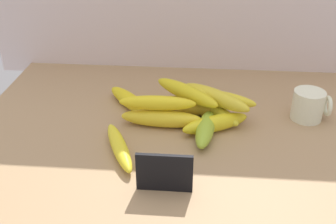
{
  "coord_description": "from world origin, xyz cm",
  "views": [
    {
      "loc": [
        0.56,
        -82.87,
        56.25
      ],
      "look_at": [
        -6.31,
        0.45,
        8.0
      ],
      "focal_mm": 43.47,
      "sensor_mm": 36.0,
      "label": 1
    }
  ],
  "objects_px": {
    "banana_2": "(162,118)",
    "banana_6": "(188,106)",
    "banana_10": "(216,97)",
    "coffee_mug": "(309,105)",
    "banana_0": "(131,101)",
    "banana_8": "(216,97)",
    "banana_9": "(157,103)",
    "banana_5": "(215,123)",
    "banana_4": "(216,111)",
    "banana_1": "(119,147)",
    "banana_7": "(186,92)",
    "banana_3": "(206,129)",
    "chalkboard_sign": "(164,174)"
  },
  "relations": [
    {
      "from": "coffee_mug",
      "to": "banana_9",
      "type": "distance_m",
      "value": 0.38
    },
    {
      "from": "banana_8",
      "to": "banana_3",
      "type": "bearing_deg",
      "value": -105.03
    },
    {
      "from": "banana_8",
      "to": "banana_9",
      "type": "distance_m",
      "value": 0.15
    },
    {
      "from": "banana_2",
      "to": "banana_4",
      "type": "relative_size",
      "value": 1.24
    },
    {
      "from": "chalkboard_sign",
      "to": "coffee_mug",
      "type": "bearing_deg",
      "value": 41.93
    },
    {
      "from": "banana_3",
      "to": "banana_10",
      "type": "relative_size",
      "value": 0.78
    },
    {
      "from": "coffee_mug",
      "to": "banana_3",
      "type": "distance_m",
      "value": 0.28
    },
    {
      "from": "coffee_mug",
      "to": "banana_0",
      "type": "height_order",
      "value": "coffee_mug"
    },
    {
      "from": "banana_9",
      "to": "banana_5",
      "type": "bearing_deg",
      "value": -5.99
    },
    {
      "from": "banana_9",
      "to": "banana_7",
      "type": "bearing_deg",
      "value": 43.33
    },
    {
      "from": "chalkboard_sign",
      "to": "banana_10",
      "type": "relative_size",
      "value": 0.55
    },
    {
      "from": "banana_0",
      "to": "banana_3",
      "type": "height_order",
      "value": "banana_3"
    },
    {
      "from": "chalkboard_sign",
      "to": "banana_8",
      "type": "xyz_separation_m",
      "value": [
        0.1,
        0.29,
        0.02
      ]
    },
    {
      "from": "banana_7",
      "to": "banana_8",
      "type": "bearing_deg",
      "value": -9.2
    },
    {
      "from": "banana_4",
      "to": "banana_8",
      "type": "distance_m",
      "value": 0.04
    },
    {
      "from": "banana_5",
      "to": "banana_7",
      "type": "relative_size",
      "value": 0.85
    },
    {
      "from": "banana_4",
      "to": "banana_3",
      "type": "bearing_deg",
      "value": -105.56
    },
    {
      "from": "banana_6",
      "to": "banana_7",
      "type": "relative_size",
      "value": 0.77
    },
    {
      "from": "banana_0",
      "to": "banana_2",
      "type": "xyz_separation_m",
      "value": [
        0.09,
        -0.09,
        0.0
      ]
    },
    {
      "from": "chalkboard_sign",
      "to": "banana_4",
      "type": "distance_m",
      "value": 0.31
    },
    {
      "from": "banana_3",
      "to": "banana_8",
      "type": "height_order",
      "value": "banana_8"
    },
    {
      "from": "banana_8",
      "to": "banana_7",
      "type": "bearing_deg",
      "value": 170.8
    },
    {
      "from": "coffee_mug",
      "to": "banana_10",
      "type": "bearing_deg",
      "value": -176.72
    },
    {
      "from": "banana_0",
      "to": "banana_6",
      "type": "bearing_deg",
      "value": -4.69
    },
    {
      "from": "banana_8",
      "to": "banana_10",
      "type": "bearing_deg",
      "value": -136.27
    },
    {
      "from": "banana_2",
      "to": "banana_10",
      "type": "xyz_separation_m",
      "value": [
        0.13,
        0.05,
        0.04
      ]
    },
    {
      "from": "banana_9",
      "to": "banana_8",
      "type": "bearing_deg",
      "value": 19.7
    },
    {
      "from": "banana_0",
      "to": "banana_4",
      "type": "xyz_separation_m",
      "value": [
        0.22,
        -0.03,
        -0.0
      ]
    },
    {
      "from": "banana_1",
      "to": "banana_8",
      "type": "xyz_separation_m",
      "value": [
        0.22,
        0.18,
        0.04
      ]
    },
    {
      "from": "banana_7",
      "to": "banana_9",
      "type": "bearing_deg",
      "value": -136.67
    },
    {
      "from": "banana_8",
      "to": "banana_9",
      "type": "height_order",
      "value": "banana_9"
    },
    {
      "from": "banana_1",
      "to": "banana_7",
      "type": "xyz_separation_m",
      "value": [
        0.14,
        0.19,
        0.04
      ]
    },
    {
      "from": "banana_2",
      "to": "banana_10",
      "type": "distance_m",
      "value": 0.14
    },
    {
      "from": "chalkboard_sign",
      "to": "banana_1",
      "type": "bearing_deg",
      "value": 134.16
    },
    {
      "from": "banana_5",
      "to": "banana_3",
      "type": "bearing_deg",
      "value": -129.25
    },
    {
      "from": "banana_2",
      "to": "banana_6",
      "type": "height_order",
      "value": "banana_2"
    },
    {
      "from": "banana_1",
      "to": "banana_6",
      "type": "bearing_deg",
      "value": 53.33
    },
    {
      "from": "banana_5",
      "to": "banana_8",
      "type": "height_order",
      "value": "banana_8"
    },
    {
      "from": "banana_5",
      "to": "banana_7",
      "type": "height_order",
      "value": "banana_7"
    },
    {
      "from": "banana_10",
      "to": "banana_0",
      "type": "bearing_deg",
      "value": 172.04
    },
    {
      "from": "banana_10",
      "to": "banana_4",
      "type": "bearing_deg",
      "value": -34.41
    },
    {
      "from": "banana_1",
      "to": "banana_8",
      "type": "bearing_deg",
      "value": 39.43
    },
    {
      "from": "banana_9",
      "to": "banana_10",
      "type": "bearing_deg",
      "value": 19.15
    },
    {
      "from": "chalkboard_sign",
      "to": "banana_7",
      "type": "height_order",
      "value": "chalkboard_sign"
    },
    {
      "from": "banana_4",
      "to": "banana_6",
      "type": "relative_size",
      "value": 1.04
    },
    {
      "from": "banana_6",
      "to": "banana_8",
      "type": "distance_m",
      "value": 0.08
    },
    {
      "from": "banana_8",
      "to": "banana_5",
      "type": "bearing_deg",
      "value": -91.72
    },
    {
      "from": "banana_0",
      "to": "banana_8",
      "type": "distance_m",
      "value": 0.23
    },
    {
      "from": "banana_2",
      "to": "banana_9",
      "type": "distance_m",
      "value": 0.04
    },
    {
      "from": "banana_2",
      "to": "coffee_mug",
      "type": "bearing_deg",
      "value": 10.54
    }
  ]
}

